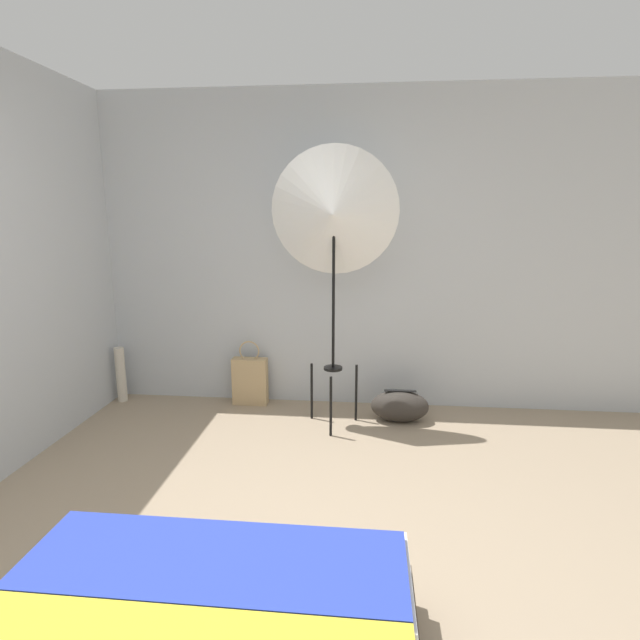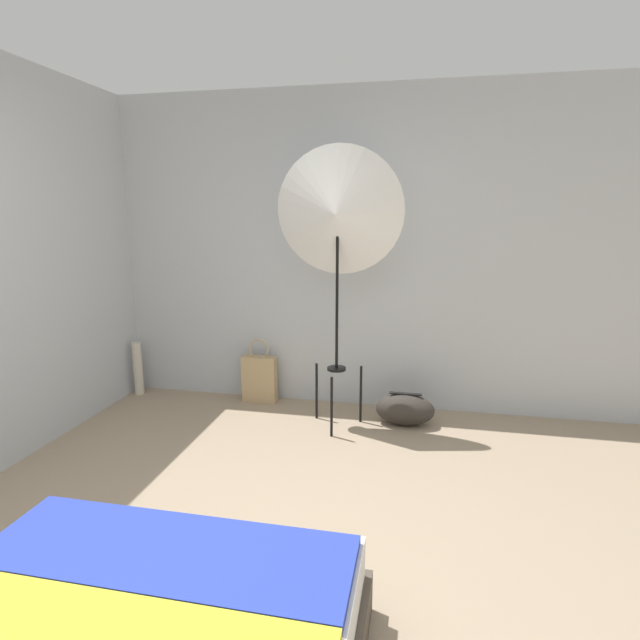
{
  "view_description": "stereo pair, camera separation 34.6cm",
  "coord_description": "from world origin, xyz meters",
  "px_view_note": "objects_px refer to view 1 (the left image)",
  "views": [
    {
      "loc": [
        0.45,
        -1.53,
        1.61
      ],
      "look_at": [
        0.11,
        1.84,
        0.89
      ],
      "focal_mm": 28.0,
      "sensor_mm": 36.0,
      "label": 1
    },
    {
      "loc": [
        0.79,
        -1.48,
        1.61
      ],
      "look_at": [
        0.11,
        1.84,
        0.89
      ],
      "focal_mm": 28.0,
      "sensor_mm": 36.0,
      "label": 2
    }
  ],
  "objects_px": {
    "photo_umbrella": "(334,214)",
    "duffel_bag": "(400,406)",
    "paper_roll": "(121,374)",
    "tote_bag": "(250,380)"
  },
  "relations": [
    {
      "from": "tote_bag",
      "to": "paper_roll",
      "type": "height_order",
      "value": "tote_bag"
    },
    {
      "from": "duffel_bag",
      "to": "paper_roll",
      "type": "height_order",
      "value": "paper_roll"
    },
    {
      "from": "photo_umbrella",
      "to": "duffel_bag",
      "type": "bearing_deg",
      "value": 12.88
    },
    {
      "from": "paper_roll",
      "to": "tote_bag",
      "type": "bearing_deg",
      "value": 2.13
    },
    {
      "from": "photo_umbrella",
      "to": "paper_roll",
      "type": "distance_m",
      "value": 2.35
    },
    {
      "from": "photo_umbrella",
      "to": "tote_bag",
      "type": "relative_size",
      "value": 3.75
    },
    {
      "from": "photo_umbrella",
      "to": "tote_bag",
      "type": "xyz_separation_m",
      "value": [
        -0.74,
        0.37,
        -1.4
      ]
    },
    {
      "from": "photo_umbrella",
      "to": "paper_roll",
      "type": "xyz_separation_m",
      "value": [
        -1.88,
        0.32,
        -1.37
      ]
    },
    {
      "from": "duffel_bag",
      "to": "paper_roll",
      "type": "distance_m",
      "value": 2.42
    },
    {
      "from": "tote_bag",
      "to": "duffel_bag",
      "type": "bearing_deg",
      "value": -11.02
    }
  ]
}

